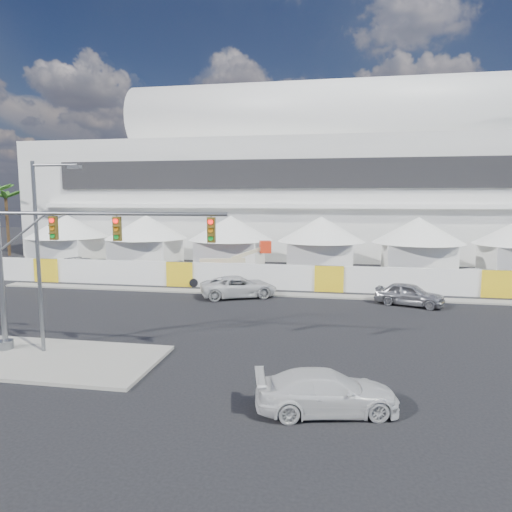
% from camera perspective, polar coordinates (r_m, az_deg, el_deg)
% --- Properties ---
extents(ground, '(160.00, 160.00, 0.00)m').
position_cam_1_polar(ground, '(22.67, -7.33, -11.18)').
color(ground, black).
rests_on(ground, ground).
extents(median_island, '(10.00, 5.00, 0.15)m').
position_cam_1_polar(median_island, '(22.66, -24.69, -11.61)').
color(median_island, gray).
rests_on(median_island, ground).
extents(stadium, '(80.00, 24.80, 21.98)m').
position_cam_1_polar(stadium, '(62.08, 12.29, 9.20)').
color(stadium, silver).
rests_on(stadium, ground).
extents(tent_row, '(53.40, 8.40, 5.40)m').
position_cam_1_polar(tent_row, '(45.08, 2.40, 2.14)').
color(tent_row, white).
rests_on(tent_row, ground).
extents(hoarding_fence, '(70.00, 0.25, 2.00)m').
position_cam_1_polar(hoarding_fence, '(35.53, 9.12, -2.81)').
color(hoarding_fence, white).
rests_on(hoarding_fence, ground).
extents(palm_cluster, '(10.60, 10.60, 8.55)m').
position_cam_1_polar(palm_cluster, '(64.04, -28.70, 6.12)').
color(palm_cluster, '#47331E').
rests_on(palm_cluster, ground).
extents(sedan_silver, '(3.17, 4.81, 1.52)m').
position_cam_1_polar(sedan_silver, '(32.28, 18.63, -4.55)').
color(sedan_silver, '#9B9BA0').
rests_on(sedan_silver, ground).
extents(pickup_curb, '(4.57, 6.09, 1.54)m').
position_cam_1_polar(pickup_curb, '(33.16, -2.17, -3.85)').
color(pickup_curb, silver).
rests_on(pickup_curb, ground).
extents(pickup_near, '(2.96, 5.11, 1.39)m').
position_cam_1_polar(pickup_near, '(16.11, 8.83, -16.42)').
color(pickup_near, silver).
rests_on(pickup_near, ground).
extents(lot_car_a, '(2.70, 4.57, 1.42)m').
position_cam_1_polar(lot_car_a, '(41.12, 26.03, -2.50)').
color(lot_car_a, silver).
rests_on(lot_car_a, ground).
extents(lot_car_c, '(4.05, 5.37, 1.45)m').
position_cam_1_polar(lot_car_c, '(46.11, -20.38, -1.23)').
color(lot_car_c, '#A5A5AA').
rests_on(lot_car_c, ground).
extents(traffic_mast, '(11.08, 0.70, 7.23)m').
position_cam_1_polar(traffic_mast, '(22.42, -24.66, -0.83)').
color(traffic_mast, slate).
rests_on(traffic_mast, median_island).
extents(streetlight_median, '(2.38, 0.24, 8.61)m').
position_cam_1_polar(streetlight_median, '(22.50, -25.20, 1.33)').
color(streetlight_median, slate).
rests_on(streetlight_median, median_island).
extents(boom_lift, '(7.31, 2.58, 3.60)m').
position_cam_1_polar(boom_lift, '(37.90, -5.01, -2.17)').
color(boom_lift, red).
rests_on(boom_lift, ground).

